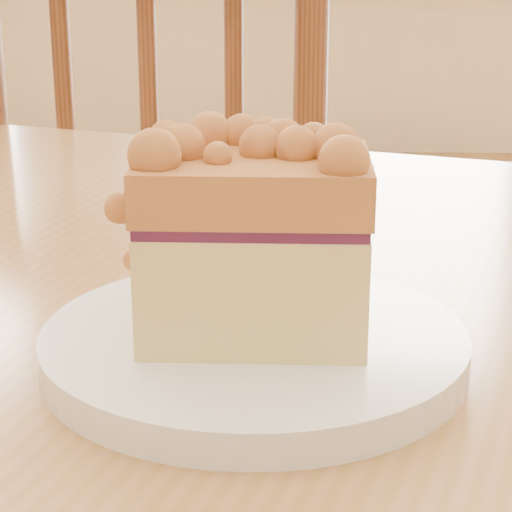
{
  "coord_description": "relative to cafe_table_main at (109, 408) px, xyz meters",
  "views": [
    {
      "loc": [
        0.14,
        -0.37,
        0.96
      ],
      "look_at": [
        0.12,
        0.12,
        0.8
      ],
      "focal_mm": 70.0,
      "sensor_mm": 36.0,
      "label": 1
    }
  ],
  "objects": [
    {
      "name": "cafe_table_main",
      "position": [
        0.0,
        0.0,
        0.0
      ],
      "size": [
        1.37,
        1.11,
        0.75
      ],
      "rotation": [
        0.0,
        0.0,
        -0.31
      ],
      "color": "#9C693C",
      "rests_on": "ground"
    },
    {
      "name": "plate",
      "position": [
        0.1,
        -0.14,
        0.11
      ],
      "size": [
        0.21,
        0.21,
        0.02
      ],
      "color": "white",
      "rests_on": "cafe_table_main"
    },
    {
      "name": "cafe_chair_main",
      "position": [
        -0.03,
        0.64,
        -0.16
      ],
      "size": [
        0.44,
        0.44,
        0.96
      ],
      "rotation": [
        0.0,
        0.0,
        3.13
      ],
      "color": "brown",
      "rests_on": "ground"
    },
    {
      "name": "cake_slice",
      "position": [
        0.1,
        -0.14,
        0.17
      ],
      "size": [
        0.12,
        0.08,
        0.11
      ],
      "rotation": [
        0.0,
        0.0,
        -0.01
      ],
      "color": "#DBC97C",
      "rests_on": "plate"
    }
  ]
}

